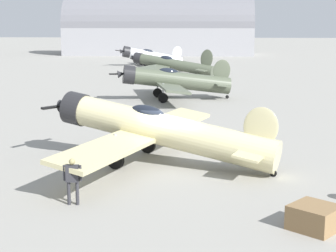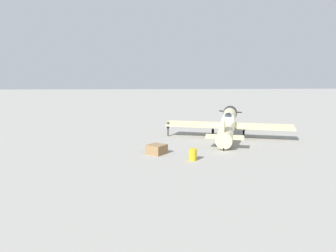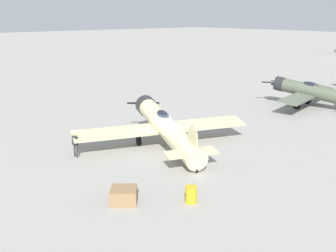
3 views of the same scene
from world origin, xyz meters
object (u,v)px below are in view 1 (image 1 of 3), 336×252
(airplane_outer_stand, at_px, (151,56))
(airplane_mid_apron, at_px, (173,80))
(airplane_foreground, at_px, (157,129))
(equipment_crate, at_px, (315,217))
(airplane_far_line, at_px, (170,64))
(ground_crew_mechanic, at_px, (73,177))

(airplane_outer_stand, bearing_deg, airplane_mid_apron, 79.41)
(airplane_foreground, bearing_deg, equipment_crate, 146.32)
(airplane_far_line, relative_size, airplane_outer_stand, 1.22)
(ground_crew_mechanic, bearing_deg, airplane_far_line, -2.29)
(airplane_foreground, bearing_deg, airplane_far_line, -67.09)
(airplane_outer_stand, bearing_deg, airplane_far_line, 84.61)
(equipment_crate, bearing_deg, airplane_mid_apron, 102.43)
(equipment_crate, bearing_deg, airplane_far_line, 99.24)
(airplane_far_line, bearing_deg, airplane_foreground, 113.48)
(airplane_mid_apron, bearing_deg, airplane_far_line, -98.54)
(airplane_outer_stand, xyz_separation_m, equipment_crate, (11.84, -64.16, -0.94))
(ground_crew_mechanic, distance_m, equipment_crate, 8.37)
(airplane_mid_apron, bearing_deg, airplane_foreground, 78.49)
(airplane_foreground, relative_size, airplane_mid_apron, 1.09)
(airplane_mid_apron, height_order, airplane_outer_stand, airplane_mid_apron)
(airplane_far_line, bearing_deg, airplane_mid_apron, 114.99)
(airplane_mid_apron, relative_size, airplane_far_line, 0.95)
(airplane_foreground, relative_size, airplane_far_line, 1.03)
(airplane_foreground, xyz_separation_m, airplane_outer_stand, (-6.16, 56.47, -0.27))
(ground_crew_mechanic, bearing_deg, equipment_crate, -103.94)
(airplane_far_line, bearing_deg, ground_crew_mechanic, 110.03)
(airplane_mid_apron, relative_size, airplane_outer_stand, 1.16)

